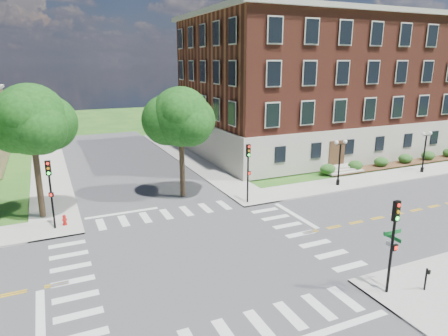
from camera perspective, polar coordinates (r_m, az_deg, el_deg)
name	(u,v)px	position (r m, az deg, el deg)	size (l,w,h in m)	color
ground	(201,255)	(24.51, -3.37, -12.30)	(160.00, 160.00, 0.00)	#205217
road_ew	(201,255)	(24.51, -3.37, -12.29)	(90.00, 12.00, 0.01)	#3D3D3F
road_ns	(201,255)	(24.51, -3.37, -12.29)	(12.00, 90.00, 0.01)	#3D3D3F
sidewalk_ne	(281,167)	(43.99, 8.17, 0.15)	(34.00, 34.00, 0.12)	#9E9B93
crosswalk_east	(301,234)	(27.63, 10.89, -9.27)	(2.20, 10.20, 0.02)	silver
stop_bar_east	(295,215)	(30.74, 10.13, -6.67)	(0.40, 5.50, 0.00)	silver
main_building	(313,85)	(52.99, 12.66, 11.54)	(30.60, 22.40, 16.50)	#B0AC9B
shrub_row	(393,166)	(47.98, 22.98, 0.26)	(18.00, 2.00, 1.30)	#194717
tree_c	(31,120)	(31.00, -25.86, 6.22)	(4.99, 4.99, 9.71)	black
tree_d	(181,117)	(32.87, -6.20, 7.24)	(4.89, 4.89, 9.19)	black
traffic_signal_se	(393,235)	(20.98, 23.05, -8.84)	(0.34, 0.38, 4.80)	black
traffic_signal_ne	(248,166)	(31.81, 3.47, 0.33)	(0.33, 0.37, 4.80)	black
traffic_signal_nw	(50,186)	(29.09, -23.58, -2.35)	(0.38, 0.44, 4.80)	black
twin_lamp_west	(340,160)	(37.96, 16.18, 1.14)	(1.36, 0.36, 4.23)	black
twin_lamp_east	(425,149)	(45.65, 26.75, 2.39)	(1.36, 0.36, 4.23)	black
street_sign_pole	(391,248)	(21.78, 22.75, -10.45)	(1.10, 1.10, 3.10)	gray
push_button_post	(426,278)	(22.94, 26.93, -13.84)	(0.14, 0.21, 1.20)	black
fire_hydrant	(65,220)	(30.31, -21.82, -6.94)	(0.35, 0.35, 0.75)	#B8120E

